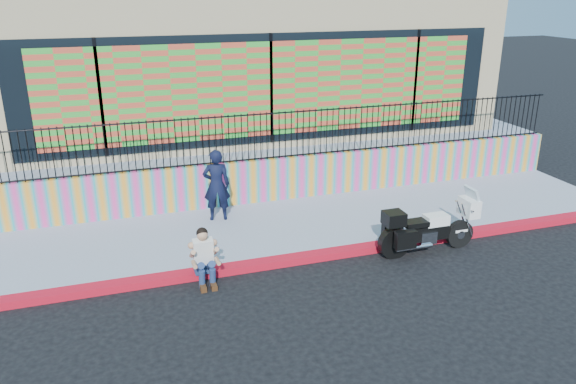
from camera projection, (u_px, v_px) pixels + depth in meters
name	position (u px, v px, depth m)	size (l,w,h in m)	color
ground	(328.00, 257.00, 11.75)	(90.00, 90.00, 0.00)	black
red_curb	(328.00, 254.00, 11.73)	(16.00, 0.30, 0.15)	red
sidewalk	(302.00, 224.00, 13.20)	(16.00, 3.00, 0.15)	gray
mural_wall	(282.00, 178.00, 14.41)	(16.00, 0.20, 1.10)	#F23F9A
metal_fence	(281.00, 135.00, 14.02)	(15.80, 0.04, 1.20)	black
elevated_platform	(236.00, 134.00, 18.99)	(16.00, 10.00, 1.25)	gray
storefront_building	(235.00, 56.00, 17.89)	(14.00, 8.06, 4.00)	tan
police_motorcycle	(427.00, 227.00, 11.80)	(2.19, 0.72, 1.36)	black
police_officer	(217.00, 185.00, 13.02)	(0.62, 0.41, 1.71)	black
seated_man	(205.00, 262.00, 10.60)	(0.54, 0.71, 1.06)	navy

